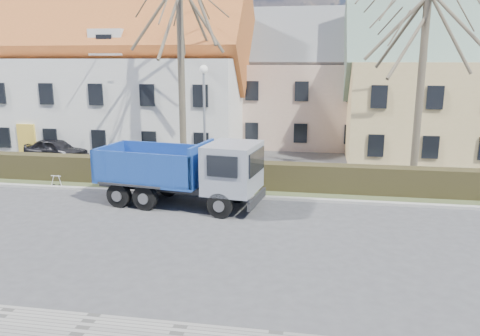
% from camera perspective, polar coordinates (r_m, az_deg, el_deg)
% --- Properties ---
extents(ground, '(120.00, 120.00, 0.00)m').
position_cam_1_polar(ground, '(17.55, -8.38, -7.55)').
color(ground, '#3E3E40').
extents(curb_far, '(80.00, 0.30, 0.12)m').
position_cam_1_polar(curb_far, '(21.72, -4.66, -3.23)').
color(curb_far, '#9B9892').
rests_on(curb_far, ground).
extents(grass_strip, '(80.00, 3.00, 0.10)m').
position_cam_1_polar(grass_strip, '(23.22, -3.69, -2.17)').
color(grass_strip, '#394426').
rests_on(grass_strip, ground).
extents(hedge, '(60.00, 0.90, 1.30)m').
position_cam_1_polar(hedge, '(22.88, -3.82, -0.85)').
color(hedge, black).
rests_on(hedge, ground).
extents(building_white, '(26.80, 10.80, 9.50)m').
position_cam_1_polar(building_white, '(36.50, -20.61, 10.06)').
color(building_white, silver).
rests_on(building_white, ground).
extents(building_pink, '(10.80, 8.80, 8.00)m').
position_cam_1_polar(building_pink, '(35.67, 7.80, 9.50)').
color(building_pink, tan).
rests_on(building_pink, ground).
extents(tree_1, '(9.20, 9.20, 12.65)m').
position_cam_1_polar(tree_1, '(25.15, -7.22, 13.38)').
color(tree_1, brown).
rests_on(tree_1, ground).
extents(tree_2, '(8.00, 8.00, 11.00)m').
position_cam_1_polar(tree_2, '(24.56, 21.26, 10.71)').
color(tree_2, brown).
rests_on(tree_2, ground).
extents(dump_truck, '(7.60, 3.70, 2.92)m').
position_cam_1_polar(dump_truck, '(20.25, -8.04, -0.43)').
color(dump_truck, navy).
rests_on(dump_truck, ground).
extents(streetlight, '(0.47, 0.47, 5.97)m').
position_cam_1_polar(streetlight, '(23.50, -4.34, 5.31)').
color(streetlight, '#9EA1A5').
rests_on(streetlight, ground).
extents(cart_frame, '(0.78, 0.48, 0.69)m').
position_cam_1_polar(cart_frame, '(24.77, -21.89, -1.43)').
color(cart_frame, silver).
rests_on(cart_frame, ground).
extents(parked_car_a, '(4.28, 2.29, 1.38)m').
position_cam_1_polar(parked_car_a, '(31.26, -21.51, 2.11)').
color(parked_car_a, black).
rests_on(parked_car_a, ground).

